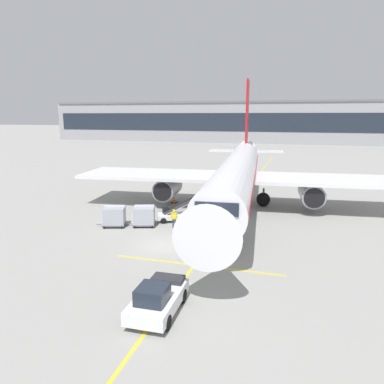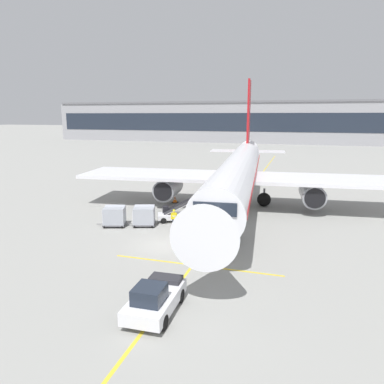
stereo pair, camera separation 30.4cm
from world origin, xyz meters
name	(u,v)px [view 1 (the left image)]	position (x,y,z in m)	size (l,w,h in m)	color
ground_plane	(164,245)	(0.00, 0.00, 0.00)	(600.00, 600.00, 0.00)	gray
parked_airplane	(238,173)	(3.46, 13.88, 3.87)	(35.92, 45.78, 15.43)	white
belt_loader	(178,212)	(-1.14, 6.75, 0.87)	(5.33, 3.28, 3.08)	silver
baggage_cart_lead	(144,215)	(-3.63, 4.31, 1.00)	(2.83, 2.13, 1.91)	#515156
baggage_cart_second	(114,216)	(-6.22, 3.42, 1.00)	(2.83, 2.13, 1.91)	#515156
pushback_tug	(158,299)	(3.29, -9.57, 0.83)	(2.22, 4.46, 1.83)	silver
ground_crew_by_loader	(174,217)	(-0.74, 4.50, 1.00)	(0.51, 0.39, 1.74)	#333847
ground_crew_by_carts	(138,214)	(-4.45, 4.75, 1.00)	(0.38, 0.53, 1.74)	black
safety_cone_engine_keepout	(174,200)	(-4.00, 13.81, 0.37)	(0.67, 0.67, 0.75)	black
apron_guidance_line_lead_in	(235,208)	(3.37, 13.06, 0.00)	(0.20, 110.00, 0.01)	yellow
apron_guidance_line_stop_bar	(197,265)	(3.54, -3.05, 0.00)	(12.00, 0.20, 0.01)	yellow
terminal_building	(238,122)	(-13.16, 113.66, 7.54)	(148.66, 14.59, 15.18)	#939399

